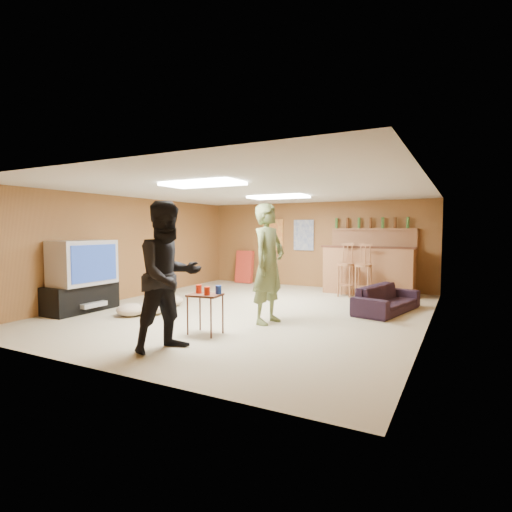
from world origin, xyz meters
The scene contains 32 objects.
ground centered at (0.00, 0.00, 0.00)m, with size 7.00×7.00×0.00m, color tan.
ceiling centered at (0.00, 0.00, 2.20)m, with size 6.00×7.00×0.02m, color silver.
wall_back centered at (0.00, 3.50, 1.10)m, with size 6.00×0.02×2.20m, color brown.
wall_front centered at (0.00, -3.50, 1.10)m, with size 6.00×0.02×2.20m, color brown.
wall_left centered at (-3.00, 0.00, 1.10)m, with size 0.02×7.00×2.20m, color brown.
wall_right centered at (3.00, 0.00, 1.10)m, with size 0.02×7.00×2.20m, color brown.
tv_stand centered at (-2.72, -1.50, 0.25)m, with size 0.55×1.30×0.50m, color black.
dvd_box centered at (-2.50, -1.50, 0.15)m, with size 0.35×0.50×0.08m, color #B2B2B7.
tv_body centered at (-2.65, -1.50, 0.90)m, with size 0.60×1.10×0.80m, color #B2B2B7.
tv_screen centered at (-2.34, -1.50, 0.90)m, with size 0.02×0.95×0.65m, color navy.
bar_counter centered at (1.50, 2.95, 0.55)m, with size 2.00×0.60×1.10m, color brown.
bar_lip centered at (1.50, 2.70, 1.10)m, with size 2.10×0.12×0.05m, color #3E1F14.
bar_shelf centered at (1.50, 3.40, 1.50)m, with size 2.00×0.18×0.05m, color brown.
bar_backing centered at (1.50, 3.42, 1.20)m, with size 2.00×0.14×0.60m, color brown.
poster_left centered at (-1.20, 3.46, 1.35)m, with size 0.60×0.03×0.85m, color #BF3F26.
poster_right centered at (-0.30, 3.46, 1.35)m, with size 0.55×0.03×0.80m, color #334C99.
folding_chair_stack centered at (-2.00, 3.30, 0.45)m, with size 0.50×0.14×0.90m, color red.
ceiling_panel_front centered at (0.00, -1.50, 2.17)m, with size 1.20×0.60×0.04m, color white.
ceiling_panel_back centered at (0.00, 1.20, 2.17)m, with size 1.20×0.60×0.04m, color white.
person_olive centered at (0.71, -0.72, 0.95)m, with size 0.70×0.46×1.91m, color #5D6B3E.
person_black centered at (0.26, -2.59, 0.92)m, with size 0.90×0.70×1.84m, color black.
sofa centered at (2.24, 1.05, 0.24)m, with size 1.64×0.64×0.48m, color black.
tray_table centered at (0.21, -1.76, 0.29)m, with size 0.45×0.36×0.58m, color #3E1F14.
cup_red_near centered at (0.09, -1.74, 0.64)m, with size 0.09×0.09×0.12m, color red.
cup_red_far centered at (0.29, -1.83, 0.64)m, with size 0.08×0.08×0.12m, color red.
cup_blue centered at (0.38, -1.67, 0.64)m, with size 0.09×0.09×0.12m, color #153497.
bar_stool_left centered at (1.12, 2.38, 0.55)m, with size 0.35×0.35×1.10m, color brown, non-canonical shape.
bar_stool_right centered at (1.53, 2.29, 0.67)m, with size 0.42×0.42×1.33m, color brown, non-canonical shape.
cushion_near_tv centered at (-1.41, -1.10, 0.12)m, with size 0.52×0.52×0.24m, color tan.
cushion_mid centered at (-1.59, -0.34, 0.11)m, with size 0.47×0.47×0.21m, color tan.
cushion_far centered at (-1.63, -1.37, 0.11)m, with size 0.48×0.48×0.22m, color tan.
bottle_row centered at (1.44, 3.38, 1.65)m, with size 1.76×0.08×0.26m, color #3F7233, non-canonical shape.
Camera 1 is at (3.48, -6.40, 1.49)m, focal length 28.00 mm.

